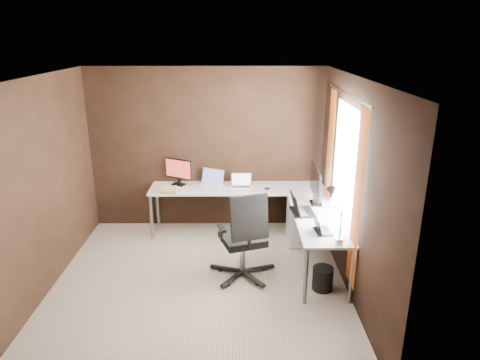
# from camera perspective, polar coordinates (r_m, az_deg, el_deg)

# --- Properties ---
(room) EXTENTS (3.60, 3.60, 2.50)m
(room) POSITION_cam_1_polar(r_m,az_deg,el_deg) (4.96, -1.85, -0.67)
(room) COLOR #C6B29A
(room) RESTS_ON ground
(desk) EXTENTS (2.65, 2.25, 0.73)m
(desk) POSITION_cam_1_polar(r_m,az_deg,el_deg) (6.09, 3.15, -2.92)
(desk) COLOR white
(desk) RESTS_ON ground
(drawer_pedestal) EXTENTS (0.42, 0.50, 0.60)m
(drawer_pedestal) POSITION_cam_1_polar(r_m,az_deg,el_deg) (6.40, 8.30, -5.65)
(drawer_pedestal) COLOR white
(drawer_pedestal) RESTS_ON ground
(monitor_left) EXTENTS (0.43, 0.24, 0.41)m
(monitor_left) POSITION_cam_1_polar(r_m,az_deg,el_deg) (6.61, -8.19, 1.27)
(monitor_left) COLOR black
(monitor_left) RESTS_ON desk
(monitor_right) EXTENTS (0.15, 0.63, 0.51)m
(monitor_right) POSITION_cam_1_polar(r_m,az_deg,el_deg) (5.87, 10.05, -0.49)
(monitor_right) COLOR black
(monitor_right) RESTS_ON desk
(laptop_white) EXTENTS (0.45, 0.40, 0.25)m
(laptop_white) POSITION_cam_1_polar(r_m,az_deg,el_deg) (6.57, -3.90, -0.30)
(laptop_white) COLOR white
(laptop_white) RESTS_ON desk
(laptop_silver) EXTENTS (0.33, 0.24, 0.22)m
(laptop_silver) POSITION_cam_1_polar(r_m,az_deg,el_deg) (6.47, 0.16, -0.63)
(laptop_silver) COLOR silver
(laptop_silver) RESTS_ON desk
(laptop_black_big) EXTENTS (0.32, 0.42, 0.26)m
(laptop_black_big) POSITION_cam_1_polar(r_m,az_deg,el_deg) (5.63, 7.99, -3.80)
(laptop_black_big) COLOR black
(laptop_black_big) RESTS_ON desk
(laptop_black_small) EXTENTS (0.21, 0.27, 0.17)m
(laptop_black_small) POSITION_cam_1_polar(r_m,az_deg,el_deg) (5.13, 10.72, -6.44)
(laptop_black_small) COLOR black
(laptop_black_small) RESTS_ON desk
(book_stack) EXTENTS (0.26, 0.22, 0.07)m
(book_stack) POSITION_cam_1_polar(r_m,az_deg,el_deg) (6.37, -9.37, -1.32)
(book_stack) COLOR tan
(book_stack) RESTS_ON desk
(mouse_left) EXTENTS (0.08, 0.06, 0.03)m
(mouse_left) POSITION_cam_1_polar(r_m,az_deg,el_deg) (6.41, -9.92, -1.43)
(mouse_left) COLOR black
(mouse_left) RESTS_ON desk
(mouse_corner) EXTENTS (0.10, 0.08, 0.03)m
(mouse_corner) POSITION_cam_1_polar(r_m,az_deg,el_deg) (6.42, 3.65, -1.12)
(mouse_corner) COLOR black
(mouse_corner) RESTS_ON desk
(desk_lamp) EXTENTS (0.20, 0.24, 0.65)m
(desk_lamp) POSITION_cam_1_polar(r_m,az_deg,el_deg) (4.80, 12.50, -3.60)
(desk_lamp) COLOR slate
(desk_lamp) RESTS_ON desk
(office_chair) EXTENTS (0.65, 0.69, 1.17)m
(office_chair) POSITION_cam_1_polar(r_m,az_deg,el_deg) (5.44, 0.49, -9.60)
(office_chair) COLOR black
(office_chair) RESTS_ON ground
(wastebasket) EXTENTS (0.26, 0.26, 0.29)m
(wastebasket) POSITION_cam_1_polar(r_m,az_deg,el_deg) (5.38, 10.96, -12.76)
(wastebasket) COLOR black
(wastebasket) RESTS_ON ground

